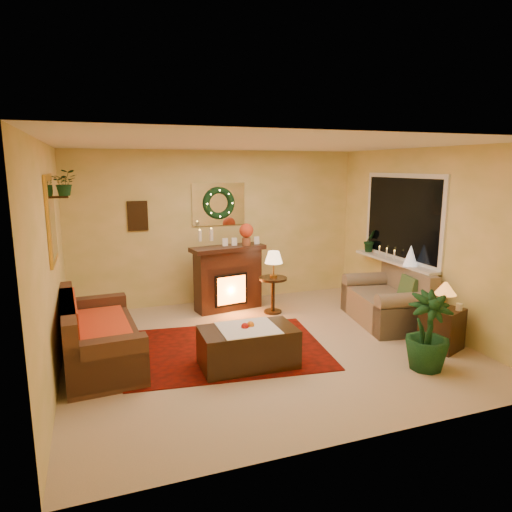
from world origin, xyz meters
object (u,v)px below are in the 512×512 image
object	(u,v)px
end_table_square	(442,328)
coffee_table	(248,349)
loveseat	(386,295)
sofa	(100,327)
fireplace	(228,277)
side_table_round	(273,293)

from	to	relation	value
end_table_square	coffee_table	distance (m)	2.56
coffee_table	loveseat	bearing A→B (deg)	18.66
loveseat	sofa	bearing A→B (deg)	-170.01
sofa	loveseat	bearing A→B (deg)	-3.09
sofa	end_table_square	size ratio (longest dim) A/B	3.49
coffee_table	fireplace	bearing A→B (deg)	80.78
end_table_square	sofa	bearing A→B (deg)	165.42
loveseat	side_table_round	distance (m)	1.75
sofa	coffee_table	world-z (taller)	sofa
sofa	end_table_square	bearing A→B (deg)	-18.10
side_table_round	coffee_table	size ratio (longest dim) A/B	0.52
fireplace	end_table_square	xyz separation A→B (m)	(2.14, -2.55, -0.28)
fireplace	side_table_round	distance (m)	0.79
loveseat	end_table_square	xyz separation A→B (m)	(0.07, -1.12, -0.15)
sofa	side_table_round	xyz separation A→B (m)	(2.66, 1.03, -0.10)
side_table_round	end_table_square	size ratio (longest dim) A/B	1.08
side_table_round	coffee_table	bearing A→B (deg)	-120.11
loveseat	side_table_round	bearing A→B (deg)	154.80
fireplace	end_table_square	bearing A→B (deg)	-59.34
end_table_square	coffee_table	size ratio (longest dim) A/B	0.48
loveseat	coffee_table	size ratio (longest dim) A/B	1.32
sofa	end_table_square	world-z (taller)	sofa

